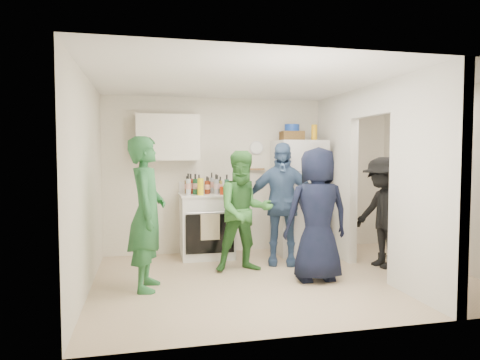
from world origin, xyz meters
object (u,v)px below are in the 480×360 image
Objects in this scene: stove at (207,225)px; blue_bowl at (292,128)px; person_navy at (317,214)px; fridge at (298,197)px; wicker_basket at (292,136)px; person_nook at (383,212)px; person_denim at (281,203)px; person_green_center at (244,211)px; person_green_left at (147,213)px; yellow_cup_stack_top at (314,133)px.

stove is 4.11× the size of blue_bowl.
fridge is at bearing -100.34° from person_navy.
wicker_basket is at bearing 0.82° from stove.
fridge reaches higher than person_nook.
person_navy reaches higher than person_nook.
blue_bowl is (1.39, 0.02, 1.52)m from stove.
person_denim is at bearing -33.27° from stove.
person_green_center is 0.93× the size of person_denim.
person_nook is at bearing -76.76° from person_green_left.
person_green_center is at bearing -107.55° from person_nook.
wicker_basket reaches higher than fridge.
blue_bowl is 0.96× the size of yellow_cup_stack_top.
blue_bowl is at bearing -96.41° from person_navy.
person_denim is 1.44m from person_nook.
fridge is 0.99m from wicker_basket.
stove is 0.60× the size of person_green_center.
stove is at bearing -179.18° from wicker_basket.
yellow_cup_stack_top is (1.71, -0.13, 1.44)m from stove.
person_nook is (0.96, -1.15, -1.11)m from wicker_basket.
person_navy is at bearing -97.78° from wicker_basket.
wicker_basket reaches higher than person_green_center.
blue_bowl is at bearing 0.00° from wicker_basket.
fridge is 1.10× the size of person_green_center.
person_nook reaches higher than stove.
person_navy reaches higher than person_green_center.
blue_bowl is 1.38m from person_denim.
blue_bowl reaches higher than fridge.
blue_bowl is 1.82m from person_green_center.
wicker_basket is (1.39, 0.02, 1.39)m from stove.
yellow_cup_stack_top is (0.32, -0.15, 0.05)m from wicker_basket.
person_green_left is (-0.91, -1.42, 0.41)m from stove.
person_green_center is 0.98× the size of person_navy.
fridge is 1.40m from person_nook.
person_denim is at bearing -59.82° from person_green_left.
yellow_cup_stack_top is at bearing -25.11° from wicker_basket.
wicker_basket is at bearing -49.75° from person_green_left.
person_green_center reaches higher than stove.
person_green_center is 0.66m from person_denim.
person_green_left reaches higher than stove.
stove is 2.24m from yellow_cup_stack_top.
yellow_cup_stack_top reaches higher than person_green_left.
person_green_left is at bearing -147.87° from wicker_basket.
blue_bowl reaches higher than person_green_left.
fridge is at bearing -51.73° from person_green_left.
person_denim is 1.05× the size of person_navy.
person_denim reaches higher than person_green_center.
blue_bowl is 1.94m from person_nook.
fridge is at bearing -153.21° from person_nook.
person_denim reaches higher than person_navy.
person_navy is (0.79, -0.63, 0.02)m from person_green_center.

